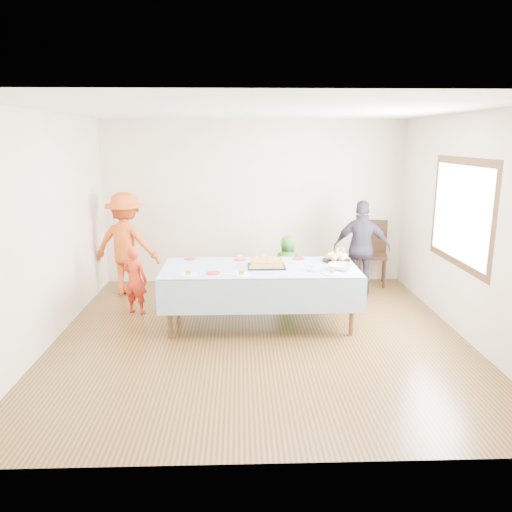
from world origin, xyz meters
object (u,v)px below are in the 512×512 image
Objects in this scene: party_table at (260,271)px; adult_left at (126,244)px; dining_chair at (373,249)px; birthday_cake at (266,264)px.

adult_left is (-2.01, 1.39, 0.08)m from party_table.
adult_left is (-3.98, -0.49, 0.21)m from dining_chair.
party_table is 2.72m from dining_chair.
birthday_cake is 0.45× the size of dining_chair.
birthday_cake reaches higher than party_table.
birthday_cake is at bearing 159.35° from adult_left.
party_table is 1.56× the size of adult_left.
dining_chair is 4.01m from adult_left.
birthday_cake is 2.51m from adult_left.
party_table is 5.18× the size of birthday_cake.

